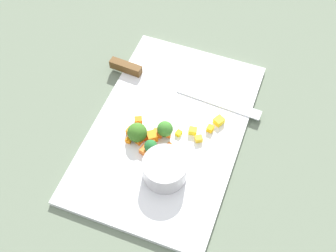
{
  "coord_description": "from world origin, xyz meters",
  "views": [
    {
      "loc": [
        -0.48,
        -0.18,
        0.78
      ],
      "look_at": [
        0.0,
        0.0,
        0.02
      ],
      "focal_mm": 47.04,
      "sensor_mm": 36.0,
      "label": 1
    }
  ],
  "objects": [
    {
      "name": "chef_knife",
      "position": [
        0.11,
        0.07,
        0.02
      ],
      "size": [
        0.04,
        0.36,
        0.02
      ],
      "rotation": [
        0.0,
        0.0,
        4.65
      ],
      "color": "silver",
      "rests_on": "cutting_board"
    },
    {
      "name": "carrot_dice_1",
      "position": [
        -0.06,
        -0.01,
        0.02
      ],
      "size": [
        0.02,
        0.02,
        0.01
      ],
      "primitive_type": "cube",
      "rotation": [
        0.0,
        0.0,
        2.34
      ],
      "color": "orange",
      "rests_on": "cutting_board"
    },
    {
      "name": "carrot_dice_0",
      "position": [
        -0.06,
        0.01,
        0.02
      ],
      "size": [
        0.02,
        0.02,
        0.02
      ],
      "primitive_type": "cube",
      "rotation": [
        0.0,
        0.0,
        2.44
      ],
      "color": "orange",
      "rests_on": "cutting_board"
    },
    {
      "name": "carrot_dice_8",
      "position": [
        -0.02,
        -0.01,
        0.02
      ],
      "size": [
        0.01,
        0.01,
        0.01
      ],
      "primitive_type": "cube",
      "rotation": [
        0.0,
        0.0,
        0.24
      ],
      "color": "orange",
      "rests_on": "cutting_board"
    },
    {
      "name": "carrot_dice_10",
      "position": [
        -0.07,
        0.02,
        0.02
      ],
      "size": [
        0.02,
        0.02,
        0.01
      ],
      "primitive_type": "cube",
      "rotation": [
        0.0,
        0.0,
        1.31
      ],
      "color": "orange",
      "rests_on": "cutting_board"
    },
    {
      "name": "cutting_board",
      "position": [
        0.0,
        0.0,
        0.01
      ],
      "size": [
        0.47,
        0.31,
        0.01
      ],
      "primitive_type": "cube",
      "color": "white",
      "rests_on": "ground_plane"
    },
    {
      "name": "carrot_dice_3",
      "position": [
        -0.04,
        -0.02,
        0.02
      ],
      "size": [
        0.01,
        0.01,
        0.01
      ],
      "primitive_type": "cube",
      "rotation": [
        0.0,
        0.0,
        1.27
      ],
      "color": "orange",
      "rests_on": "cutting_board"
    },
    {
      "name": "pepper_dice_0",
      "position": [
        0.05,
        -0.1,
        0.02
      ],
      "size": [
        0.03,
        0.02,
        0.01
      ],
      "primitive_type": "cube",
      "rotation": [
        0.0,
        0.0,
        2.64
      ],
      "color": "yellow",
      "rests_on": "cutting_board"
    },
    {
      "name": "broccoli_floret_1",
      "position": [
        -0.07,
        0.01,
        0.03
      ],
      "size": [
        0.03,
        0.03,
        0.04
      ],
      "color": "#90B769",
      "rests_on": "cutting_board"
    },
    {
      "name": "carrot_dice_2",
      "position": [
        -0.04,
        0.02,
        0.02
      ],
      "size": [
        0.03,
        0.03,
        0.02
      ],
      "primitive_type": "cube",
      "rotation": [
        0.0,
        0.0,
        2.24
      ],
      "color": "orange",
      "rests_on": "cutting_board"
    },
    {
      "name": "pepper_dice_3",
      "position": [
        0.03,
        -0.08,
        0.02
      ],
      "size": [
        0.01,
        0.01,
        0.01
      ],
      "primitive_type": "cube",
      "rotation": [
        0.0,
        0.0,
        3.01
      ],
      "color": "yellow",
      "rests_on": "cutting_board"
    },
    {
      "name": "ground_plane",
      "position": [
        0.0,
        0.0,
        0.0
      ],
      "size": [
        4.0,
        4.0,
        0.0
      ],
      "primitive_type": "plane",
      "color": "#616E5A"
    },
    {
      "name": "carrot_dice_11",
      "position": [
        -0.04,
        0.04,
        0.02
      ],
      "size": [
        0.02,
        0.02,
        0.01
      ],
      "primitive_type": "cube",
      "rotation": [
        0.0,
        0.0,
        0.69
      ],
      "color": "orange",
      "rests_on": "cutting_board"
    },
    {
      "name": "carrot_dice_4",
      "position": [
        -0.05,
        0.04,
        0.02
      ],
      "size": [
        0.02,
        0.02,
        0.01
      ],
      "primitive_type": "cube",
      "rotation": [
        0.0,
        0.0,
        1.23
      ],
      "color": "orange",
      "rests_on": "cutting_board"
    },
    {
      "name": "pepper_dice_2",
      "position": [
        -0.01,
        -0.03,
        0.02
      ],
      "size": [
        0.01,
        0.01,
        0.01
      ],
      "primitive_type": "cube",
      "rotation": [
        0.0,
        0.0,
        1.34
      ],
      "color": "yellow",
      "rests_on": "cutting_board"
    },
    {
      "name": "broccoli_floret_0",
      "position": [
        -0.02,
        -0.0,
        0.04
      ],
      "size": [
        0.03,
        0.03,
        0.04
      ],
      "color": "#8EAE5B",
      "rests_on": "cutting_board"
    },
    {
      "name": "carrot_dice_5",
      "position": [
        -0.02,
        0.01,
        0.02
      ],
      "size": [
        0.02,
        0.02,
        0.02
      ],
      "primitive_type": "cube",
      "rotation": [
        0.0,
        0.0,
        0.13
      ],
      "color": "orange",
      "rests_on": "cutting_board"
    },
    {
      "name": "carrot_dice_7",
      "position": [
        -0.01,
        0.06,
        0.02
      ],
      "size": [
        0.02,
        0.02,
        0.01
      ],
      "primitive_type": "cube",
      "rotation": [
        0.0,
        0.0,
        2.02
      ],
      "color": "orange",
      "rests_on": "cutting_board"
    },
    {
      "name": "broccoli_floret_2",
      "position": [
        -0.04,
        0.05,
        0.03
      ],
      "size": [
        0.04,
        0.04,
        0.04
      ],
      "color": "#83AC62",
      "rests_on": "cutting_board"
    },
    {
      "name": "carrot_dice_6",
      "position": [
        -0.04,
        0.07,
        0.02
      ],
      "size": [
        0.02,
        0.02,
        0.02
      ],
      "primitive_type": "cube",
      "rotation": [
        0.0,
        0.0,
        1.37
      ],
      "color": "orange",
      "rests_on": "cutting_board"
    },
    {
      "name": "pepper_dice_1",
      "position": [
        -0.01,
        -0.07,
        0.02
      ],
      "size": [
        0.02,
        0.02,
        0.01
      ],
      "primitive_type": "cube",
      "rotation": [
        0.0,
        0.0,
        0.57
      ],
      "color": "yellow",
      "rests_on": "cutting_board"
    },
    {
      "name": "prep_bowl",
      "position": [
        -0.1,
        -0.03,
        0.04
      ],
      "size": [
        0.09,
        0.09,
        0.05
      ],
      "primitive_type": "cylinder",
      "color": "#B7B5B8",
      "rests_on": "cutting_board"
    },
    {
      "name": "pepper_dice_4",
      "position": [
        0.01,
        -0.05,
        0.02
      ],
      "size": [
        0.02,
        0.02,
        0.01
      ],
      "primitive_type": "cube",
      "rotation": [
        0.0,
        0.0,
        0.13
      ],
      "color": "yellow",
      "rests_on": "cutting_board"
    },
    {
      "name": "carrot_dice_9",
      "position": [
        -0.06,
        0.06,
        0.02
      ],
      "size": [
        0.01,
        0.01,
        0.01
      ],
      "primitive_type": "cube",
      "rotation": [
        0.0,
        0.0,
        3.11
      ],
      "color": "orange",
      "rests_on": "cutting_board"
    }
  ]
}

